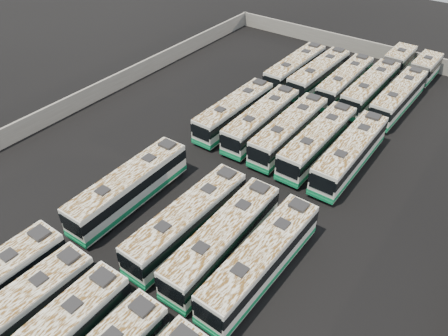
% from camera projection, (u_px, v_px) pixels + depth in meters
% --- Properties ---
extents(ground, '(140.00, 140.00, 0.00)m').
position_uv_depth(ground, '(227.00, 180.00, 42.09)').
color(ground, black).
rests_on(ground, ground).
extents(perimeter_wall, '(45.20, 73.20, 2.20)m').
position_uv_depth(perimeter_wall, '(227.00, 171.00, 41.42)').
color(perimeter_wall, slate).
rests_on(perimeter_wall, ground).
extents(bus_front_left, '(2.86, 12.25, 3.44)m').
position_uv_depth(bus_front_left, '(9.00, 320.00, 28.02)').
color(bus_front_left, silver).
rests_on(bus_front_left, ground).
extents(bus_midfront_far_left, '(2.87, 12.69, 3.57)m').
position_uv_depth(bus_midfront_far_left, '(129.00, 187.00, 38.41)').
color(bus_midfront_far_left, silver).
rests_on(bus_midfront_far_left, ground).
extents(bus_midfront_center, '(2.88, 12.58, 3.53)m').
position_uv_depth(bus_midfront_center, '(188.00, 221.00, 35.13)').
color(bus_midfront_center, silver).
rests_on(bus_midfront_center, ground).
extents(bus_midfront_right, '(2.86, 12.58, 3.53)m').
position_uv_depth(bus_midfront_right, '(223.00, 239.00, 33.53)').
color(bus_midfront_right, silver).
rests_on(bus_midfront_right, ground).
extents(bus_midfront_far_right, '(2.91, 12.59, 3.53)m').
position_uv_depth(bus_midfront_far_right, '(261.00, 260.00, 31.92)').
color(bus_midfront_far_right, silver).
rests_on(bus_midfront_far_right, ground).
extents(bus_midback_far_left, '(2.66, 12.20, 3.43)m').
position_uv_depth(bus_midback_far_left, '(234.00, 111.00, 48.92)').
color(bus_midback_far_left, silver).
rests_on(bus_midback_far_left, ground).
extents(bus_midback_left, '(2.86, 12.34, 3.46)m').
position_uv_depth(bus_midback_left, '(262.00, 120.00, 47.43)').
color(bus_midback_left, silver).
rests_on(bus_midback_left, ground).
extents(bus_midback_center, '(2.71, 12.48, 3.51)m').
position_uv_depth(bus_midback_center, '(289.00, 130.00, 45.77)').
color(bus_midback_center, silver).
rests_on(bus_midback_center, ground).
extents(bus_midback_right, '(2.74, 12.55, 3.53)m').
position_uv_depth(bus_midback_right, '(318.00, 141.00, 44.12)').
color(bus_midback_right, silver).
rests_on(bus_midback_right, ground).
extents(bus_midback_far_right, '(2.70, 12.68, 3.57)m').
position_uv_depth(bus_midback_far_right, '(350.00, 153.00, 42.46)').
color(bus_midback_far_right, silver).
rests_on(bus_midback_far_right, ground).
extents(bus_back_far_left, '(2.65, 12.26, 3.45)m').
position_uv_depth(bus_back_far_left, '(295.00, 68.00, 57.77)').
color(bus_back_far_left, silver).
rests_on(bus_back_far_left, ground).
extents(bus_back_left, '(2.91, 12.45, 3.49)m').
position_uv_depth(bus_back_left, '(319.00, 74.00, 56.34)').
color(bus_back_left, silver).
rests_on(bus_back_left, ground).
extents(bus_back_center, '(2.68, 12.16, 3.42)m').
position_uv_depth(bus_back_center, '(345.00, 82.00, 54.73)').
color(bus_back_center, silver).
rests_on(bus_back_center, ground).
extents(bus_back_right, '(2.84, 19.45, 3.52)m').
position_uv_depth(bus_back_right, '(380.00, 79.00, 55.27)').
color(bus_back_right, silver).
rests_on(bus_back_right, ground).
extents(bus_back_far_right, '(3.03, 19.08, 3.45)m').
position_uv_depth(bus_back_far_right, '(408.00, 87.00, 53.58)').
color(bus_back_far_right, silver).
rests_on(bus_back_far_right, ground).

